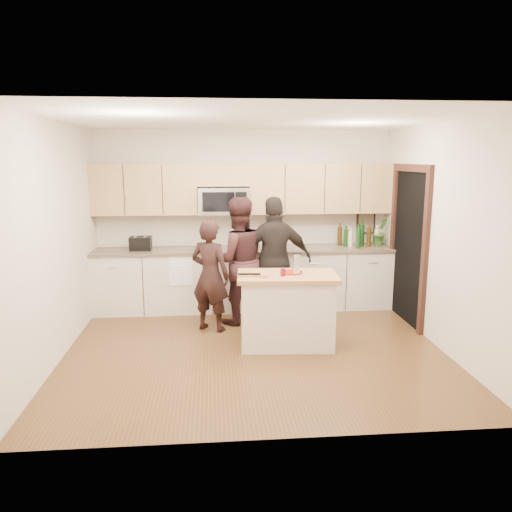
{
  "coord_description": "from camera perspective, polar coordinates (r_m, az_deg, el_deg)",
  "views": [
    {
      "loc": [
        -0.48,
        -5.72,
        2.28
      ],
      "look_at": [
        0.05,
        0.35,
        1.08
      ],
      "focal_mm": 35.0,
      "sensor_mm": 36.0,
      "label": 1
    }
  ],
  "objects": [
    {
      "name": "room_shell",
      "position": [
        5.76,
        -0.2,
        5.66
      ],
      "size": [
        4.52,
        4.02,
        2.71
      ],
      "color": "beige",
      "rests_on": "ground"
    },
    {
      "name": "woman_left",
      "position": [
        6.63,
        -5.25,
        -2.26
      ],
      "size": [
        0.65,
        0.57,
        1.5
      ],
      "primitive_type": "imported",
      "rotation": [
        0.0,
        0.0,
        2.65
      ],
      "color": "black",
      "rests_on": "ground"
    },
    {
      "name": "red_plate",
      "position": [
        6.12,
        4.07,
        -1.85
      ],
      "size": [
        0.28,
        0.28,
        0.02
      ],
      "primitive_type": "cylinder",
      "color": "#9B1D0E",
      "rests_on": "island"
    },
    {
      "name": "box_grater",
      "position": [
        5.99,
        4.63,
        -0.77
      ],
      "size": [
        0.09,
        0.06,
        0.26
      ],
      "color": "silver",
      "rests_on": "red_plate"
    },
    {
      "name": "island",
      "position": [
        6.16,
        3.54,
        -6.12
      ],
      "size": [
        1.25,
        0.78,
        0.9
      ],
      "rotation": [
        0.0,
        0.0,
        -0.07
      ],
      "color": "beige",
      "rests_on": "ground"
    },
    {
      "name": "doorway",
      "position": [
        7.24,
        17.06,
        1.72
      ],
      "size": [
        0.06,
        1.25,
        2.2
      ],
      "color": "black",
      "rests_on": "ground"
    },
    {
      "name": "tongs",
      "position": [
        5.9,
        -0.77,
        -2.08
      ],
      "size": [
        0.27,
        0.05,
        0.02
      ],
      "primitive_type": "cube",
      "rotation": [
        0.0,
        0.0,
        -0.07
      ],
      "color": "black",
      "rests_on": "cutting_board"
    },
    {
      "name": "framed_picture",
      "position": [
        8.14,
        12.44,
        3.81
      ],
      "size": [
        0.3,
        0.03,
        0.38
      ],
      "color": "black",
      "rests_on": "ground"
    },
    {
      "name": "bottle_cluster",
      "position": [
        7.83,
        11.63,
        2.34
      ],
      "size": [
        0.65,
        0.31,
        0.39
      ],
      "color": "black",
      "rests_on": "back_cabinetry"
    },
    {
      "name": "back_cabinetry",
      "position": [
        7.64,
        -1.26,
        -2.56
      ],
      "size": [
        4.5,
        0.66,
        0.94
      ],
      "color": "beige",
      "rests_on": "ground"
    },
    {
      "name": "toaster",
      "position": [
        7.57,
        -13.05,
        1.41
      ],
      "size": [
        0.31,
        0.23,
        0.2
      ],
      "color": "black",
      "rests_on": "back_cabinetry"
    },
    {
      "name": "orchid",
      "position": [
        7.95,
        14.0,
        2.72
      ],
      "size": [
        0.29,
        0.25,
        0.45
      ],
      "primitive_type": "imported",
      "rotation": [
        0.0,
        0.0,
        0.26
      ],
      "color": "#3C702C",
      "rests_on": "back_cabinetry"
    },
    {
      "name": "knife",
      "position": [
        5.84,
        1.09,
        -2.32
      ],
      "size": [
        0.18,
        0.03,
        0.01
      ],
      "primitive_type": "cube",
      "rotation": [
        0.0,
        0.0,
        -0.07
      ],
      "color": "silver",
      "rests_on": "cutting_board"
    },
    {
      "name": "cutting_board",
      "position": [
        5.96,
        0.32,
        -2.17
      ],
      "size": [
        0.24,
        0.2,
        0.02
      ],
      "primitive_type": "cube",
      "rotation": [
        0.0,
        0.0,
        -0.07
      ],
      "color": "#AD8148",
      "rests_on": "island"
    },
    {
      "name": "microwave",
      "position": [
        7.54,
        -3.72,
        6.32
      ],
      "size": [
        0.76,
        0.41,
        0.4
      ],
      "color": "silver",
      "rests_on": "ground"
    },
    {
      "name": "floor",
      "position": [
        6.17,
        -0.19,
        -10.54
      ],
      "size": [
        4.5,
        4.5,
        0.0
      ],
      "primitive_type": "plane",
      "color": "#55391D",
      "rests_on": "ground"
    },
    {
      "name": "woman_center",
      "position": [
        6.9,
        -2.13,
        -0.56
      ],
      "size": [
        0.98,
        0.83,
        1.76
      ],
      "primitive_type": "imported",
      "rotation": [
        0.0,
        0.0,
        3.35
      ],
      "color": "black",
      "rests_on": "ground"
    },
    {
      "name": "woman_right",
      "position": [
        6.92,
        2.19,
        -0.5
      ],
      "size": [
        1.07,
        0.53,
        1.77
      ],
      "primitive_type": "imported",
      "rotation": [
        0.0,
        0.0,
        3.24
      ],
      "color": "black",
      "rests_on": "ground"
    },
    {
      "name": "drink_glass",
      "position": [
        5.94,
        3.1,
        -1.89
      ],
      "size": [
        0.06,
        0.06,
        0.09
      ],
      "primitive_type": "cylinder",
      "color": "maroon",
      "rests_on": "island"
    },
    {
      "name": "upper_cabinetry",
      "position": [
        7.58,
        -1.13,
        7.83
      ],
      "size": [
        4.5,
        0.33,
        0.75
      ],
      "color": "tan",
      "rests_on": "ground"
    },
    {
      "name": "dish_towel",
      "position": [
        7.38,
        -8.55,
        -0.55
      ],
      "size": [
        0.34,
        0.6,
        0.48
      ],
      "color": "white",
      "rests_on": "ground"
    }
  ]
}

